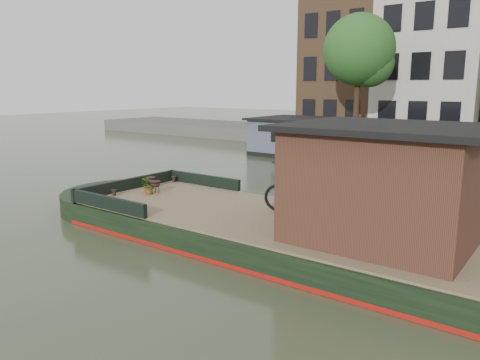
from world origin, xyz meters
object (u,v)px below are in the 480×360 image
Objects in this scene: cabin at (384,182)px; brazier_rear at (151,183)px; brazier_front at (155,187)px; bicycle at (306,191)px; dinghy at (301,158)px.

brazier_rear is (-7.67, 0.54, -1.05)m from cabin.
cabin is 7.11m from brazier_front.
bicycle is at bearing 8.85° from brazier_front.
brazier_front is at bearing -31.73° from brazier_rear.
brazier_rear is at bearing -150.90° from dinghy.
dinghy is (-8.14, 11.09, -1.55)m from cabin.
dinghy is at bearing 126.27° from cabin.
brazier_front is 0.76m from brazier_rear.
bicycle is 5.84× the size of brazier_rear.
brazier_rear is at bearing 175.98° from cabin.
brazier_front reaches higher than brazier_rear.
cabin reaches higher than bicycle.
bicycle reaches higher than brazier_front.
cabin is 1.25× the size of dinghy.
dinghy is at bearing 7.19° from bicycle.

